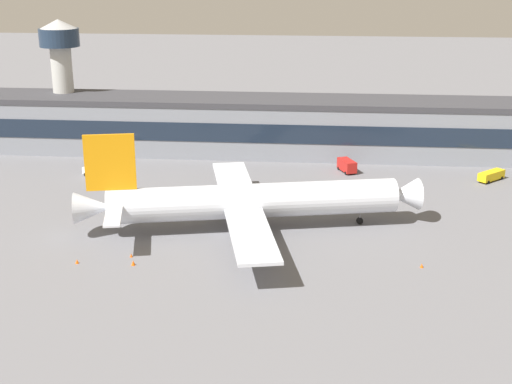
% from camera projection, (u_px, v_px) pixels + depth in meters
% --- Properties ---
extents(ground_plane, '(600.00, 600.00, 0.00)m').
position_uv_depth(ground_plane, '(224.00, 233.00, 113.94)').
color(ground_plane, slate).
extents(terminal_building, '(144.78, 14.59, 12.54)m').
position_uv_depth(terminal_building, '(253.00, 126.00, 158.57)').
color(terminal_building, gray).
rests_on(terminal_building, ground_plane).
extents(airliner, '(55.54, 47.65, 16.49)m').
position_uv_depth(airliner, '(248.00, 201.00, 114.16)').
color(airliner, silver).
rests_on(airliner, ground_plane).
extents(control_tower, '(8.94, 8.94, 28.90)m').
position_uv_depth(control_tower, '(62.00, 68.00, 161.37)').
color(control_tower, '#B7B7B2').
rests_on(control_tower, ground_plane).
extents(pushback_tractor, '(5.46, 4.65, 1.75)m').
position_uv_depth(pushback_tractor, '(96.00, 171.00, 143.09)').
color(pushback_tractor, white).
rests_on(pushback_tractor, ground_plane).
extents(crew_van, '(4.04, 5.65, 2.55)m').
position_uv_depth(crew_van, '(347.00, 165.00, 145.91)').
color(crew_van, red).
rests_on(crew_van, ground_plane).
extents(belt_loader, '(6.02, 5.85, 1.95)m').
position_uv_depth(belt_loader, '(491.00, 175.00, 140.10)').
color(belt_loader, yellow).
rests_on(belt_loader, ground_plane).
extents(traffic_cone_0, '(0.45, 0.45, 0.56)m').
position_uv_depth(traffic_cone_0, '(131.00, 255.00, 104.83)').
color(traffic_cone_0, '#F2590C').
rests_on(traffic_cone_0, ground_plane).
extents(traffic_cone_1, '(0.60, 0.60, 0.75)m').
position_uv_depth(traffic_cone_1, '(133.00, 263.00, 102.02)').
color(traffic_cone_1, '#F2590C').
rests_on(traffic_cone_1, ground_plane).
extents(traffic_cone_2, '(0.52, 0.52, 0.64)m').
position_uv_depth(traffic_cone_2, '(77.00, 261.00, 102.65)').
color(traffic_cone_2, '#F2590C').
rests_on(traffic_cone_2, ground_plane).
extents(traffic_cone_3, '(0.50, 0.50, 0.63)m').
position_uv_depth(traffic_cone_3, '(422.00, 266.00, 101.29)').
color(traffic_cone_3, '#F2590C').
rests_on(traffic_cone_3, ground_plane).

